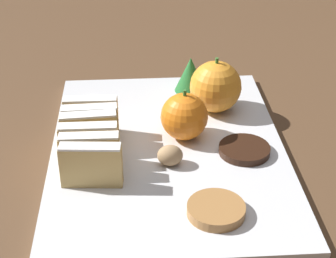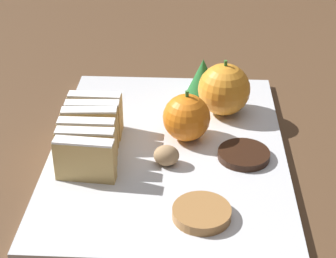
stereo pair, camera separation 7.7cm
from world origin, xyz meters
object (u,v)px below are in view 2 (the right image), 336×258
Objects in this scene: orange_near at (224,89)px; walnut at (170,155)px; chocolate_cookie at (244,155)px; orange_far at (187,117)px.

walnut is (-0.08, -0.15, -0.03)m from orange_near.
orange_near is at bearing 100.92° from chocolate_cookie.
walnut is 0.48× the size of chocolate_cookie.
walnut reaches higher than chocolate_cookie.
chocolate_cookie is (0.02, -0.13, -0.03)m from orange_near.
orange_near is at bearing 54.58° from orange_far.
chocolate_cookie is (0.10, 0.02, -0.01)m from walnut.
orange_far is 2.20× the size of walnut.
orange_near reaches higher than walnut.
orange_near is 1.16× the size of orange_far.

